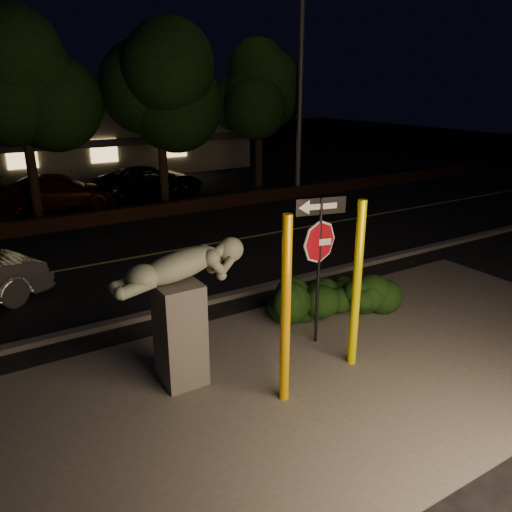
{
  "coord_description": "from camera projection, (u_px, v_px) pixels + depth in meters",
  "views": [
    {
      "loc": [
        -5.09,
        -6.98,
        4.97
      ],
      "look_at": [
        -0.01,
        1.3,
        1.6
      ],
      "focal_mm": 35.0,
      "sensor_mm": 36.0,
      "label": 1
    }
  ],
  "objects": [
    {
      "name": "curb",
      "position": [
        222.0,
        297.0,
        12.08
      ],
      "size": [
        80.0,
        0.25,
        0.12
      ],
      "primitive_type": "cube",
      "color": "#4C4944",
      "rests_on": "ground"
    },
    {
      "name": "parking_lot",
      "position": [
        82.0,
        195.0,
        23.46
      ],
      "size": [
        40.0,
        12.0,
        0.01
      ],
      "primitive_type": "cube",
      "color": "black",
      "rests_on": "ground"
    },
    {
      "name": "patio",
      "position": [
        323.0,
        375.0,
        8.96
      ],
      "size": [
        14.0,
        6.0,
        0.02
      ],
      "primitive_type": "cube",
      "color": "#4C4944",
      "rests_on": "ground"
    },
    {
      "name": "brick_wall",
      "position": [
        118.0,
        216.0,
        18.78
      ],
      "size": [
        40.0,
        0.35,
        0.5
      ],
      "primitive_type": "cube",
      "color": "#3E2114",
      "rests_on": "ground"
    },
    {
      "name": "signpost",
      "position": [
        320.0,
        242.0,
        9.44
      ],
      "size": [
        0.99,
        0.25,
        2.98
      ],
      "rotation": [
        0.0,
        0.0,
        -0.23
      ],
      "color": "black",
      "rests_on": "ground"
    },
    {
      "name": "road",
      "position": [
        160.0,
        253.0,
        15.4
      ],
      "size": [
        80.0,
        8.0,
        0.01
      ],
      "primitive_type": "cube",
      "color": "black",
      "rests_on": "ground"
    },
    {
      "name": "hedge_center",
      "position": [
        308.0,
        299.0,
        10.87
      ],
      "size": [
        2.1,
        1.17,
        1.04
      ],
      "primitive_type": "ellipsoid",
      "rotation": [
        0.0,
        0.0,
        0.12
      ],
      "color": "black",
      "rests_on": "ground"
    },
    {
      "name": "hedge_far_right",
      "position": [
        363.0,
        293.0,
        11.19
      ],
      "size": [
        1.72,
        1.39,
        1.04
      ],
      "primitive_type": "ellipsoid",
      "rotation": [
        0.0,
        0.0,
        0.35
      ],
      "color": "black",
      "rests_on": "ground"
    },
    {
      "name": "parked_car_darkred",
      "position": [
        58.0,
        192.0,
        20.7
      ],
      "size": [
        5.18,
        2.98,
        1.41
      ],
      "primitive_type": "imported",
      "rotation": [
        0.0,
        0.0,
        1.35
      ],
      "color": "#38120A",
      "rests_on": "ground"
    },
    {
      "name": "yellow_pole_left",
      "position": [
        286.0,
        313.0,
        7.78
      ],
      "size": [
        0.16,
        0.16,
        3.17
      ],
      "primitive_type": "cylinder",
      "color": "#E6A506",
      "rests_on": "ground"
    },
    {
      "name": "tree_far_b",
      "position": [
        14.0,
        50.0,
        17.18
      ],
      "size": [
        5.2,
        5.2,
        8.41
      ],
      "color": "black",
      "rests_on": "ground"
    },
    {
      "name": "ground",
      "position": [
        129.0,
        230.0,
        17.82
      ],
      "size": [
        90.0,
        90.0,
        0.0
      ],
      "primitive_type": "plane",
      "color": "black",
      "rests_on": "ground"
    },
    {
      "name": "sculpture",
      "position": [
        181.0,
        301.0,
        8.31
      ],
      "size": [
        2.32,
        0.73,
        2.49
      ],
      "rotation": [
        0.0,
        0.0,
        0.01
      ],
      "color": "#4C4944",
      "rests_on": "ground"
    },
    {
      "name": "building",
      "position": [
        45.0,
        137.0,
        29.23
      ],
      "size": [
        22.0,
        10.2,
        4.0
      ],
      "color": "#6B6656",
      "rests_on": "ground"
    },
    {
      "name": "tree_far_c",
      "position": [
        157.0,
        65.0,
        19.45
      ],
      "size": [
        4.8,
        4.8,
        7.84
      ],
      "color": "black",
      "rests_on": "ground"
    },
    {
      "name": "hedge_right",
      "position": [
        336.0,
        287.0,
        11.47
      ],
      "size": [
        1.72,
        1.09,
        1.06
      ],
      "primitive_type": "ellipsoid",
      "rotation": [
        0.0,
        0.0,
        0.14
      ],
      "color": "black",
      "rests_on": "ground"
    },
    {
      "name": "lane_marking",
      "position": [
        160.0,
        253.0,
        15.4
      ],
      "size": [
        80.0,
        0.12,
        0.0
      ],
      "primitive_type": "cube",
      "color": "#B1AA46",
      "rests_on": "road"
    },
    {
      "name": "streetlight",
      "position": [
        298.0,
        36.0,
        20.75
      ],
      "size": [
        1.71,
        0.64,
        11.51
      ],
      "rotation": [
        0.0,
        0.0,
        0.2
      ],
      "color": "#515156",
      "rests_on": "ground"
    },
    {
      "name": "parked_car_dark",
      "position": [
        149.0,
        182.0,
        22.89
      ],
      "size": [
        5.31,
        2.99,
        1.4
      ],
      "primitive_type": "imported",
      "rotation": [
        0.0,
        0.0,
        1.71
      ],
      "color": "black",
      "rests_on": "ground"
    },
    {
      "name": "tree_far_d",
      "position": [
        259.0,
        73.0,
        22.4
      ],
      "size": [
        4.4,
        4.4,
        7.42
      ],
      "color": "black",
      "rests_on": "ground"
    },
    {
      "name": "yellow_pole_right",
      "position": [
        357.0,
        286.0,
        8.84
      ],
      "size": [
        0.16,
        0.16,
        3.13
      ],
      "primitive_type": "cylinder",
      "color": "#EBE000",
      "rests_on": "ground"
    }
  ]
}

